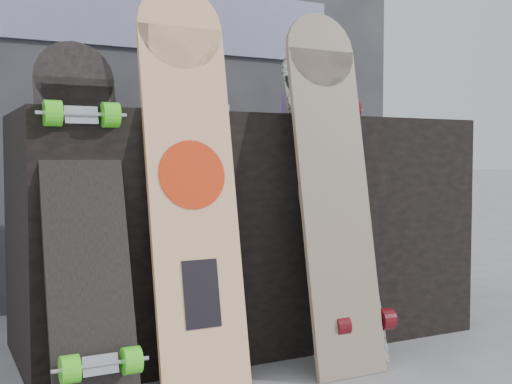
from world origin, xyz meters
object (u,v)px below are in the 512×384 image
skateboard_dark (85,212)px  longboard_celtic (333,178)px  vendor_table (248,229)px  longboard_cascadia (333,193)px  longboard_geisha (191,169)px

skateboard_dark → longboard_celtic: bearing=-5.6°
skateboard_dark → vendor_table: bearing=27.6°
vendor_table → longboard_celtic: 0.47m
longboard_cascadia → skateboard_dark: size_ratio=1.06×
skateboard_dark → longboard_geisha: bearing=0.8°
longboard_celtic → longboard_cascadia: longboard_celtic is taller
longboard_celtic → longboard_cascadia: size_ratio=1.07×
longboard_geisha → longboard_celtic: longboard_geisha is taller
longboard_celtic → longboard_cascadia: 0.13m
vendor_table → longboard_cascadia: bearing=-64.0°
vendor_table → longboard_celtic: size_ratio=1.43×
longboard_geisha → skateboard_dark: bearing=-179.2°
longboard_cascadia → skateboard_dark: longboard_cascadia is taller
longboard_geisha → longboard_cascadia: (0.51, 0.02, -0.08)m
longboard_cascadia → longboard_geisha: bearing=-177.6°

